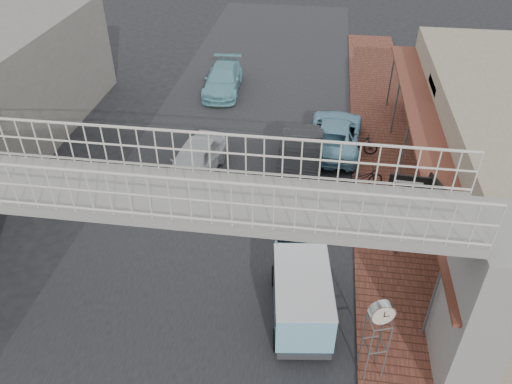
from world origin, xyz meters
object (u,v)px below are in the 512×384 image
(angkot_curb, at_px, (335,134))
(motorcycle_near, at_px, (361,178))
(motorcycle_far, at_px, (360,144))
(arrow_sign, at_px, (436,193))
(white_hatchback, at_px, (195,161))
(angkot_van, at_px, (302,290))
(street_clock, at_px, (381,316))
(angkot_far, at_px, (223,79))
(dark_sedan, at_px, (300,159))

(angkot_curb, bearing_deg, motorcycle_near, 113.00)
(motorcycle_far, height_order, arrow_sign, arrow_sign)
(white_hatchback, relative_size, angkot_van, 1.13)
(white_hatchback, relative_size, motorcycle_near, 2.37)
(street_clock, bearing_deg, motorcycle_far, 71.76)
(street_clock, bearing_deg, angkot_van, 120.81)
(angkot_curb, xyz_separation_m, angkot_van, (-0.87, -10.19, 0.44))
(angkot_van, distance_m, motorcycle_near, 7.21)
(angkot_curb, xyz_separation_m, motorcycle_near, (1.12, -3.28, -0.12))
(angkot_far, bearing_deg, street_clock, -69.98)
(angkot_van, bearing_deg, angkot_far, 101.88)
(white_hatchback, distance_m, dark_sedan, 4.42)
(white_hatchback, bearing_deg, motorcycle_far, 28.45)
(angkot_curb, relative_size, motorcycle_near, 2.76)
(angkot_van, bearing_deg, arrow_sign, 30.85)
(angkot_curb, bearing_deg, dark_sedan, 65.14)
(motorcycle_near, bearing_deg, white_hatchback, 70.91)
(white_hatchback, bearing_deg, dark_sedan, 15.74)
(motorcycle_near, xyz_separation_m, street_clock, (-0.00, -8.64, 1.79))
(motorcycle_far, relative_size, arrow_sign, 0.48)
(angkot_van, bearing_deg, street_clock, -48.27)
(dark_sedan, bearing_deg, street_clock, -74.32)
(motorcycle_far, height_order, street_clock, street_clock)
(angkot_curb, distance_m, arrow_sign, 8.02)
(angkot_van, xyz_separation_m, arrow_sign, (3.90, 3.07, 1.68))
(white_hatchback, height_order, street_clock, street_clock)
(angkot_curb, relative_size, street_clock, 1.84)
(street_clock, distance_m, arrow_sign, 5.19)
(white_hatchback, relative_size, angkot_far, 0.93)
(motorcycle_near, distance_m, street_clock, 8.82)
(white_hatchback, height_order, arrow_sign, arrow_sign)
(street_clock, bearing_deg, dark_sedan, 87.06)
(angkot_curb, height_order, street_clock, street_clock)
(motorcycle_far, bearing_deg, dark_sedan, 133.32)
(angkot_curb, relative_size, angkot_far, 1.08)
(street_clock, bearing_deg, angkot_far, 94.97)
(motorcycle_near, relative_size, street_clock, 0.67)
(dark_sedan, height_order, angkot_curb, dark_sedan)
(angkot_curb, xyz_separation_m, arrow_sign, (3.03, -7.12, 2.11))
(angkot_van, bearing_deg, motorcycle_far, 70.96)
(angkot_far, height_order, street_clock, street_clock)
(white_hatchback, bearing_deg, angkot_van, -47.16)
(angkot_far, xyz_separation_m, street_clock, (7.39, -17.24, 1.69))
(motorcycle_near, height_order, arrow_sign, arrow_sign)
(angkot_van, xyz_separation_m, motorcycle_near, (2.00, 6.91, -0.56))
(motorcycle_near, bearing_deg, angkot_far, 22.14)
(angkot_far, bearing_deg, dark_sedan, -61.72)
(angkot_far, bearing_deg, arrow_sign, -56.40)
(angkot_curb, height_order, motorcycle_near, angkot_curb)
(angkot_far, xyz_separation_m, motorcycle_near, (7.39, -8.60, -0.10))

